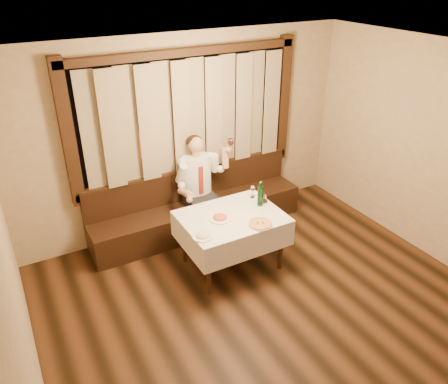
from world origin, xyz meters
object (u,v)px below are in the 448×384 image
banquette (197,210)px  dining_table (232,223)px  pizza (260,224)px  pasta_red (220,216)px  seated_man (200,180)px  pasta_cream (203,234)px  cruet_caddy (263,199)px  green_bottle (260,195)px

banquette → dining_table: size_ratio=2.52×
pizza → pasta_red: 0.51m
pasta_red → pizza: bearing=-44.7°
seated_man → banquette: bearing=95.8°
banquette → seated_man: (0.01, -0.09, 0.54)m
pasta_cream → cruet_caddy: 1.12m
banquette → pasta_red: banquette is taller
pizza → green_bottle: green_bottle is taller
dining_table → pasta_red: size_ratio=4.37×
pasta_red → green_bottle: size_ratio=0.84×
banquette → pizza: 1.46m
pasta_red → dining_table: bearing=-1.5°
dining_table → seated_man: 0.95m
dining_table → pizza: size_ratio=4.20×
pasta_cream → green_bottle: bearing=16.9°
pizza → cruet_caddy: 0.57m
banquette → pizza: banquette is taller
pizza → banquette: bearing=98.1°
cruet_caddy → pasta_cream: bearing=-139.8°
cruet_caddy → seated_man: bearing=143.9°
dining_table → pizza: pizza is taller
pizza → cruet_caddy: size_ratio=2.36×
pasta_cream → green_bottle: green_bottle is taller
dining_table → pizza: 0.42m
banquette → dining_table: (0.00, -1.02, 0.34)m
pasta_red → seated_man: size_ratio=0.20×
pasta_red → seated_man: bearing=79.3°
pizza → green_bottle: bearing=57.5°
pasta_red → pasta_cream: size_ratio=1.14×
dining_table → seated_man: seated_man is taller
banquette → green_bottle: bearing=-65.1°
dining_table → seated_man: bearing=89.4°
dining_table → pasta_red: pasta_red is taller
green_bottle → dining_table: bearing=-173.8°
seated_man → cruet_caddy: bearing=-57.9°
banquette → green_bottle: (0.45, -0.97, 0.59)m
banquette → pasta_cream: 1.46m
dining_table → pizza: (0.20, -0.35, 0.12)m
pasta_red → cruet_caddy: bearing=8.1°
pizza → pasta_cream: 0.73m
pasta_red → green_bottle: bearing=4.1°
green_bottle → seated_man: size_ratio=0.23×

